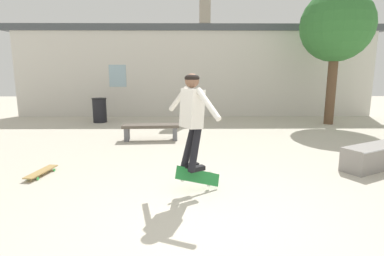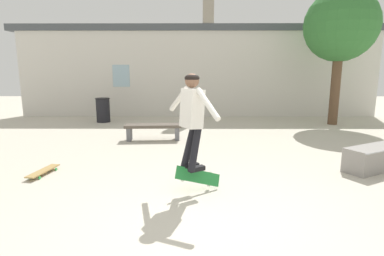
% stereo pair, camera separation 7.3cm
% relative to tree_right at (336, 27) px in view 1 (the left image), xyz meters
% --- Properties ---
extents(ground_plane, '(40.00, 40.00, 0.00)m').
position_rel_tree_right_xyz_m(ground_plane, '(-4.86, -7.29, -3.41)').
color(ground_plane, beige).
extents(building_backdrop, '(15.75, 0.52, 5.02)m').
position_rel_tree_right_xyz_m(building_backdrop, '(-4.85, 2.07, -1.44)').
color(building_backdrop, beige).
rests_on(building_backdrop, ground_plane).
extents(tree_right, '(2.46, 2.46, 4.68)m').
position_rel_tree_right_xyz_m(tree_right, '(0.00, 0.00, 0.00)').
color(tree_right, brown).
rests_on(tree_right, ground_plane).
extents(park_bench, '(1.59, 0.53, 0.44)m').
position_rel_tree_right_xyz_m(park_bench, '(-6.18, -2.60, -3.09)').
color(park_bench, brown).
rests_on(park_bench, ground_plane).
extents(skate_ledge, '(1.52, 1.11, 0.46)m').
position_rel_tree_right_xyz_m(skate_ledge, '(-1.48, -5.13, -3.18)').
color(skate_ledge, gray).
rests_on(skate_ledge, ground_plane).
extents(trash_bin, '(0.54, 0.54, 0.91)m').
position_rel_tree_right_xyz_m(trash_bin, '(-8.49, 0.46, -2.94)').
color(trash_bin, black).
rests_on(trash_bin, ground_plane).
extents(skater, '(0.78, 1.18, 1.46)m').
position_rel_tree_right_xyz_m(skater, '(-5.07, -6.35, -2.15)').
color(skater, silver).
extents(skateboard_flipping, '(0.72, 0.45, 0.45)m').
position_rel_tree_right_xyz_m(skateboard_flipping, '(-4.98, -6.29, -3.16)').
color(skateboard_flipping, '#237F38').
extents(skateboard_resting, '(0.30, 0.80, 0.08)m').
position_rel_tree_right_xyz_m(skateboard_resting, '(-7.84, -5.49, -3.34)').
color(skateboard_resting, '#AD894C').
rests_on(skateboard_resting, ground_plane).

